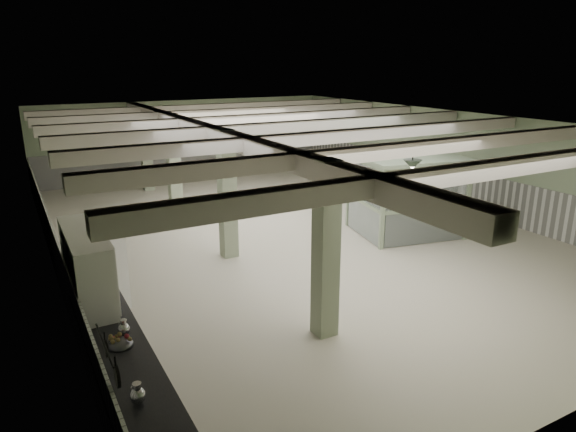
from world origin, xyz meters
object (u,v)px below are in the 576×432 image
walkin_cooler (90,285)px  filing_cabinet (445,202)px  prep_counter (124,379)px  guard_booth (407,181)px

walkin_cooler → filing_cabinet: bearing=11.4°
prep_counter → filing_cabinet: size_ratio=3.79×
walkin_cooler → guard_booth: size_ratio=0.71×
guard_booth → filing_cabinet: 2.22m
filing_cabinet → prep_counter: bearing=177.1°
guard_booth → filing_cabinet: size_ratio=2.56×
walkin_cooler → filing_cabinet: size_ratio=1.82×
guard_booth → filing_cabinet: (1.97, 0.19, -1.01)m
prep_counter → walkin_cooler: size_ratio=2.08×
guard_booth → walkin_cooler: bearing=-156.0°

